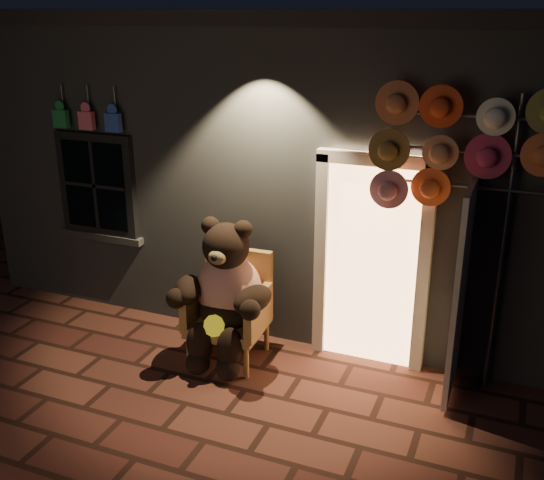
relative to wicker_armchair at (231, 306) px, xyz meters
The scene contains 5 objects.
ground 1.14m from the wicker_armchair, 90.58° to the right, with size 60.00×60.00×0.00m, color brown.
shop_building 3.22m from the wicker_armchair, 90.16° to the left, with size 7.30×5.95×3.51m.
wicker_armchair is the anchor object (origin of this frame).
teddy_bear 0.25m from the wicker_armchair, 88.28° to the right, with size 1.11×0.87×1.52m.
hat_rack 2.72m from the wicker_armchair, ahead, with size 1.60×0.22×2.83m.
Camera 1 is at (2.65, -4.36, 3.46)m, focal length 42.00 mm.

